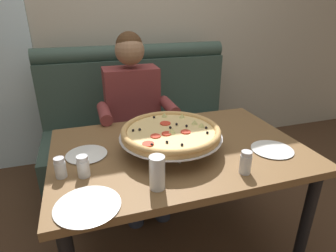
# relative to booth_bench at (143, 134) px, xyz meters

# --- Properties ---
(ground_plane) EXTENTS (16.00, 16.00, 0.00)m
(ground_plane) POSITION_rel_booth_bench_xyz_m (0.00, -0.92, -0.40)
(ground_plane) COLOR #4C3321
(back_wall_with_window) EXTENTS (6.00, 0.12, 2.80)m
(back_wall_with_window) POSITION_rel_booth_bench_xyz_m (0.00, 0.57, 1.00)
(back_wall_with_window) COLOR #BCB29E
(back_wall_with_window) RESTS_ON ground_plane
(booth_bench) EXTENTS (1.64, 0.78, 1.13)m
(booth_bench) POSITION_rel_booth_bench_xyz_m (0.00, 0.00, 0.00)
(booth_bench) COLOR #384C42
(booth_bench) RESTS_ON ground_plane
(dining_table) EXTENTS (1.34, 0.90, 0.73)m
(dining_table) POSITION_rel_booth_bench_xyz_m (0.00, -0.92, 0.25)
(dining_table) COLOR brown
(dining_table) RESTS_ON ground_plane
(diner_main) EXTENTS (0.54, 0.64, 1.27)m
(diner_main) POSITION_rel_booth_bench_xyz_m (-0.11, -0.27, 0.31)
(diner_main) COLOR #2D3342
(diner_main) RESTS_ON ground_plane
(pizza) EXTENTS (0.54, 0.54, 0.14)m
(pizza) POSITION_rel_booth_bench_xyz_m (-0.05, -0.93, 0.43)
(pizza) COLOR silver
(pizza) RESTS_ON dining_table
(shaker_pepper_flakes) EXTENTS (0.06, 0.06, 0.10)m
(shaker_pepper_flakes) POSITION_rel_booth_bench_xyz_m (-0.50, -1.05, 0.37)
(shaker_pepper_flakes) COLOR white
(shaker_pepper_flakes) RESTS_ON dining_table
(shaker_oregano) EXTENTS (0.05, 0.05, 0.11)m
(shaker_oregano) POSITION_rel_booth_bench_xyz_m (0.20, -1.25, 0.38)
(shaker_oregano) COLOR white
(shaker_oregano) RESTS_ON dining_table
(shaker_parmesan) EXTENTS (0.05, 0.05, 0.10)m
(shaker_parmesan) POSITION_rel_booth_bench_xyz_m (-0.60, -1.03, 0.37)
(shaker_parmesan) COLOR white
(shaker_parmesan) RESTS_ON dining_table
(plate_near_left) EXTENTS (0.26, 0.26, 0.02)m
(plate_near_left) POSITION_rel_booth_bench_xyz_m (-0.50, -1.27, 0.34)
(plate_near_left) COLOR white
(plate_near_left) RESTS_ON dining_table
(plate_near_right) EXTENTS (0.22, 0.22, 0.02)m
(plate_near_right) POSITION_rel_booth_bench_xyz_m (0.46, -1.10, 0.34)
(plate_near_right) COLOR white
(plate_near_right) RESTS_ON dining_table
(plate_far_side) EXTENTS (0.21, 0.21, 0.02)m
(plate_far_side) POSITION_rel_booth_bench_xyz_m (-0.48, -0.86, 0.34)
(plate_far_side) COLOR white
(plate_far_side) RESTS_ON dining_table
(drinking_glass) EXTENTS (0.07, 0.07, 0.15)m
(drinking_glass) POSITION_rel_booth_bench_xyz_m (-0.21, -1.24, 0.40)
(drinking_glass) COLOR silver
(drinking_glass) RESTS_ON dining_table
(patio_chair) EXTENTS (0.40, 0.40, 0.86)m
(patio_chair) POSITION_rel_booth_bench_xyz_m (-1.31, 1.23, 0.13)
(patio_chair) COLOR black
(patio_chair) RESTS_ON ground_plane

